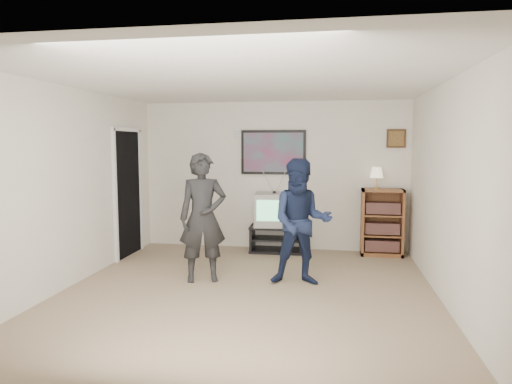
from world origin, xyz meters
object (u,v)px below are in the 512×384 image
(bookshelf, at_px, (382,222))
(person_tall, at_px, (203,218))
(media_stand, at_px, (277,239))
(person_short, at_px, (301,222))
(crt_television, at_px, (274,209))

(bookshelf, height_order, person_tall, person_tall)
(media_stand, distance_m, bookshelf, 1.73)
(bookshelf, relative_size, person_short, 0.67)
(crt_television, xyz_separation_m, person_short, (0.56, -1.70, 0.10))
(person_short, bearing_deg, media_stand, 102.02)
(crt_television, bearing_deg, person_tall, -117.03)
(crt_television, height_order, person_tall, person_tall)
(person_tall, bearing_deg, bookshelf, 16.79)
(crt_television, xyz_separation_m, person_tall, (-0.71, -1.77, 0.13))
(media_stand, height_order, person_tall, person_tall)
(bookshelf, xyz_separation_m, person_short, (-1.18, -1.75, 0.27))
(crt_television, bearing_deg, media_stand, -5.16)
(media_stand, height_order, crt_television, crt_television)
(media_stand, xyz_separation_m, bookshelf, (1.70, 0.05, 0.32))
(crt_television, height_order, bookshelf, bookshelf)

